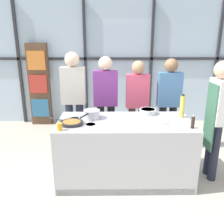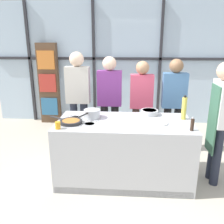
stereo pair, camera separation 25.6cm
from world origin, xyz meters
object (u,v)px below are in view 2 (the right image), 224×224
white_plate (159,123)px  chef (220,115)px  spectator_far_right (174,100)px  frying_pan (71,122)px  mixing_bowl (149,112)px  saucepan (92,113)px  spectator_far_left (78,95)px  spectator_center_right (141,101)px  pepper_grinder (192,124)px  juice_glass_near (58,125)px  oil_bottle (184,108)px  spectator_center_left (110,98)px

white_plate → chef: bearing=4.9°
spectator_far_right → frying_pan: size_ratio=3.34×
white_plate → mixing_bowl: bearing=105.2°
saucepan → white_plate: (0.94, -0.18, -0.06)m
spectator_far_left → chef: bearing=155.8°
saucepan → chef: bearing=-3.7°
spectator_center_right → saucepan: (-0.74, -0.83, 0.02)m
chef → white_plate: 0.81m
frying_pan → chef: bearing=3.8°
pepper_grinder → juice_glass_near: (-1.67, -0.06, -0.03)m
spectator_far_left → white_plate: spectator_far_left is taller
white_plate → oil_bottle: (0.36, 0.21, 0.15)m
spectator_center_left → pepper_grinder: size_ratio=9.61×
mixing_bowl → saucepan: bearing=-166.3°
frying_pan → saucepan: 0.36m
pepper_grinder → spectator_center_left: bearing=131.9°
white_plate → juice_glass_near: size_ratio=2.39×
spectator_far_left → spectator_far_right: 1.67m
spectator_far_right → juice_glass_near: bearing=38.0°
spectator_far_left → juice_glass_near: spectator_far_left is taller
chef → spectator_far_left: bearing=65.8°
saucepan → spectator_far_left: bearing=113.9°
spectator_far_left → mixing_bowl: size_ratio=6.87×
spectator_far_right → pepper_grinder: spectator_far_right is taller
saucepan → mixing_bowl: saucepan is taller
chef → saucepan: bearing=86.3°
spectator_center_left → mixing_bowl: spectator_center_left is taller
spectator_center_right → oil_bottle: (0.55, -0.80, 0.11)m
spectator_far_left → saucepan: size_ratio=4.31×
spectator_center_right → saucepan: 1.12m
spectator_center_right → juice_glass_near: 1.71m
mixing_bowl → oil_bottle: oil_bottle is taller
pepper_grinder → mixing_bowl: bearing=127.5°
frying_pan → pepper_grinder: 1.57m
chef → spectator_center_right: (-0.99, 0.95, -0.06)m
white_plate → spectator_center_left: bearing=126.5°
pepper_grinder → juice_glass_near: size_ratio=1.88×
spectator_center_right → frying_pan: spectator_center_right is taller
spectator_center_left → juice_glass_near: spectator_center_left is taller
saucepan → white_plate: size_ratio=1.83×
spectator_far_right → saucepan: (-1.30, -0.83, -0.00)m
spectator_far_left → spectator_center_right: bearing=-180.0°
frying_pan → spectator_far_left: bearing=96.1°
spectator_far_left → spectator_center_left: 0.56m
white_plate → spectator_far_right: bearing=70.3°
frying_pan → saucepan: size_ratio=1.21×
chef → spectator_center_right: chef is taller
pepper_grinder → spectator_far_right: bearing=90.1°
white_plate → pepper_grinder: 0.44m
spectator_center_left → spectator_far_left: bearing=0.0°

